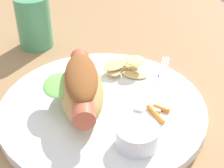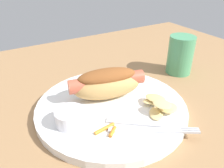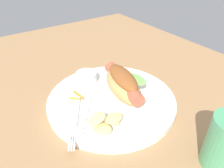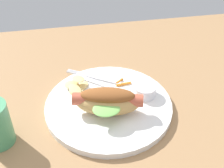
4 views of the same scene
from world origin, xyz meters
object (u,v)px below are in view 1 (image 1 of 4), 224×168
chips_pile (126,66)px  drinking_cup (34,22)px  hot_dog (81,86)px  plate (102,108)px  sauce_ramekin (137,136)px  carrot_garnish (158,112)px  fork (162,83)px  knife (149,86)px

chips_pile → drinking_cup: drinking_cup is taller
hot_dog → plate: bearing=-90.0°
sauce_ramekin → drinking_cup: drinking_cup is taller
sauce_ramekin → carrot_garnish: size_ratio=1.35×
chips_pile → drinking_cup: bearing=34.9°
hot_dog → drinking_cup: bearing=20.0°
chips_pile → carrot_garnish: bearing=-178.4°
plate → sauce_ramekin: sauce_ramekin is taller
fork → drinking_cup: (22.58, 16.32, 3.20)cm
hot_dog → carrot_garnish: 11.26cm
hot_dog → knife: bearing=-71.7°
plate → knife: knife is taller
plate → fork: (1.87, -10.43, 1.00)cm
fork → carrot_garnish: size_ratio=3.48×
plate → carrot_garnish: carrot_garnish is taller
sauce_ramekin → carrot_garnish: bearing=-48.2°
sauce_ramekin → knife: bearing=-31.4°
plate → hot_dog: hot_dog is taller
plate → drinking_cup: bearing=13.5°
plate → sauce_ramekin: bearing=-170.4°
fork → plate: bearing=131.9°
chips_pile → sauce_ramekin: bearing=163.5°
drinking_cup → sauce_ramekin: bearing=-167.5°
drinking_cup → hot_dog: bearing=-172.7°
fork → sauce_ramekin: bearing=173.1°
knife → hot_dog: bearing=134.0°
hot_dog → sauce_ramekin: (-9.85, -4.38, -1.99)cm
chips_pile → carrot_garnish: chips_pile is taller
hot_dog → carrot_garnish: hot_dog is taller
knife → chips_pile: (5.19, 1.91, 0.99)cm
plate → drinking_cup: drinking_cup is taller
hot_dog → knife: size_ratio=1.22×
chips_pile → hot_dog: bearing=124.5°
sauce_ramekin → drinking_cup: size_ratio=0.54×
knife → drinking_cup: bearing=70.2°
plate → hot_dog: (0.64, 2.82, 4.15)cm
fork → knife: 2.20cm
knife → drinking_cup: (22.70, 14.12, 3.22)cm
hot_dog → sauce_ramekin: bearing=-143.4°
carrot_garnish → drinking_cup: (29.11, 12.53, 3.08)cm
plate → hot_dog: size_ratio=1.89×
knife → chips_pile: chips_pile is taller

